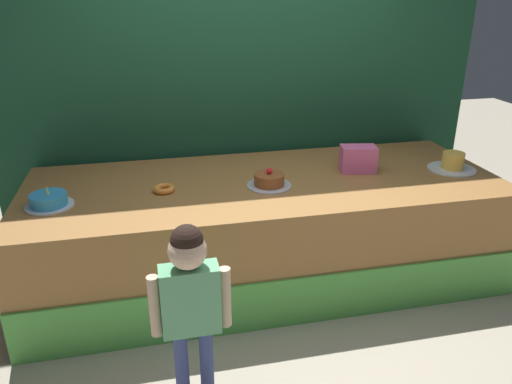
# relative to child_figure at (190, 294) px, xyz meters

# --- Properties ---
(ground_plane) EXTENTS (12.00, 12.00, 0.00)m
(ground_plane) POSITION_rel_child_figure_xyz_m (0.65, 0.51, -0.67)
(ground_plane) COLOR #ADA38E
(stage_platform) EXTENTS (3.35, 1.30, 0.77)m
(stage_platform) POSITION_rel_child_figure_xyz_m (0.65, 1.14, -0.29)
(stage_platform) COLOR #9E6B38
(stage_platform) RESTS_ON ground_plane
(curtain_backdrop) EXTENTS (3.94, 0.08, 3.18)m
(curtain_backdrop) POSITION_rel_child_figure_xyz_m (0.65, 1.88, 0.92)
(curtain_backdrop) COLOR #19472D
(curtain_backdrop) RESTS_ON ground_plane
(child_figure) EXTENTS (0.40, 0.18, 1.04)m
(child_figure) POSITION_rel_child_figure_xyz_m (0.00, 0.00, 0.00)
(child_figure) COLOR #3F4C8C
(child_figure) RESTS_ON ground_plane
(pink_box) EXTENTS (0.28, 0.19, 0.19)m
(pink_box) POSITION_rel_child_figure_xyz_m (1.36, 1.17, 0.20)
(pink_box) COLOR pink
(pink_box) RESTS_ON stage_platform
(donut) EXTENTS (0.15, 0.15, 0.04)m
(donut) POSITION_rel_child_figure_xyz_m (-0.06, 1.09, 0.12)
(donut) COLOR orange
(donut) RESTS_ON stage_platform
(cake_left) EXTENTS (0.30, 0.30, 0.14)m
(cake_left) POSITION_rel_child_figure_xyz_m (-0.77, 1.00, 0.14)
(cake_left) COLOR silver
(cake_left) RESTS_ON stage_platform
(cake_center) EXTENTS (0.31, 0.31, 0.13)m
(cake_center) POSITION_rel_child_figure_xyz_m (0.65, 1.03, 0.14)
(cake_center) COLOR silver
(cake_center) RESTS_ON stage_platform
(cake_right) EXTENTS (0.35, 0.35, 0.13)m
(cake_right) POSITION_rel_child_figure_xyz_m (2.07, 1.06, 0.15)
(cake_right) COLOR silver
(cake_right) RESTS_ON stage_platform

